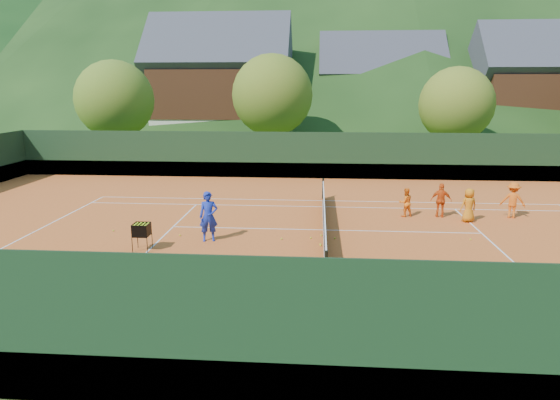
# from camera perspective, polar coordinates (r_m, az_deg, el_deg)

# --- Properties ---
(ground) EXTENTS (400.00, 400.00, 0.00)m
(ground) POSITION_cam_1_polar(r_m,az_deg,el_deg) (20.87, 5.04, -3.48)
(ground) COLOR #32551A
(ground) RESTS_ON ground
(clay_court) EXTENTS (40.00, 24.00, 0.02)m
(clay_court) POSITION_cam_1_polar(r_m,az_deg,el_deg) (20.87, 5.04, -3.46)
(clay_court) COLOR #C5571F
(clay_court) RESTS_ON ground
(coach) EXTENTS (0.79, 0.61, 1.94)m
(coach) POSITION_cam_1_polar(r_m,az_deg,el_deg) (19.30, -8.17, -1.88)
(coach) COLOR #192CA5
(coach) RESTS_ON clay_court
(student_a) EXTENTS (0.76, 0.67, 1.33)m
(student_a) POSITION_cam_1_polar(r_m,az_deg,el_deg) (23.50, 14.15, -0.25)
(student_a) COLOR orange
(student_a) RESTS_ON clay_court
(student_b) EXTENTS (0.97, 0.52, 1.57)m
(student_b) POSITION_cam_1_polar(r_m,az_deg,el_deg) (23.79, 17.92, -0.04)
(student_b) COLOR #E35314
(student_b) RESTS_ON clay_court
(student_c) EXTENTS (0.84, 0.67, 1.50)m
(student_c) POSITION_cam_1_polar(r_m,az_deg,el_deg) (23.36, 20.76, -0.56)
(student_c) COLOR orange
(student_c) RESTS_ON clay_court
(student_d) EXTENTS (1.20, 0.90, 1.64)m
(student_d) POSITION_cam_1_polar(r_m,az_deg,el_deg) (24.87, 25.06, -0.00)
(student_d) COLOR orange
(student_d) RESTS_ON clay_court
(tennis_ball_0) EXTENTS (0.07, 0.07, 0.07)m
(tennis_ball_0) POSITION_cam_1_polar(r_m,az_deg,el_deg) (19.68, 6.29, -4.37)
(tennis_ball_0) COLOR #BAD623
(tennis_ball_0) RESTS_ON clay_court
(tennis_ball_1) EXTENTS (0.07, 0.07, 0.07)m
(tennis_ball_1) POSITION_cam_1_polar(r_m,az_deg,el_deg) (18.90, 4.62, -5.06)
(tennis_ball_1) COLOR #BAD623
(tennis_ball_1) RESTS_ON clay_court
(tennis_ball_2) EXTENTS (0.07, 0.07, 0.07)m
(tennis_ball_2) POSITION_cam_1_polar(r_m,az_deg,el_deg) (19.64, 3.55, -4.35)
(tennis_ball_2) COLOR #BAD623
(tennis_ball_2) RESTS_ON clay_court
(tennis_ball_3) EXTENTS (0.07, 0.07, 0.07)m
(tennis_ball_3) POSITION_cam_1_polar(r_m,az_deg,el_deg) (18.96, -23.24, -6.04)
(tennis_ball_3) COLOR #BAD623
(tennis_ball_3) RESTS_ON clay_court
(tennis_ball_4) EXTENTS (0.07, 0.07, 0.07)m
(tennis_ball_4) POSITION_cam_1_polar(r_m,az_deg,el_deg) (21.69, -18.49, -3.34)
(tennis_ball_4) COLOR #BAD623
(tennis_ball_4) RESTS_ON clay_court
(tennis_ball_5) EXTENTS (0.07, 0.07, 0.07)m
(tennis_ball_5) POSITION_cam_1_polar(r_m,az_deg,el_deg) (15.02, -7.90, -9.97)
(tennis_ball_5) COLOR #BAD623
(tennis_ball_5) RESTS_ON clay_court
(tennis_ball_6) EXTENTS (0.07, 0.07, 0.07)m
(tennis_ball_6) POSITION_cam_1_polar(r_m,az_deg,el_deg) (17.67, 17.27, -6.90)
(tennis_ball_6) COLOR #BAD623
(tennis_ball_6) RESTS_ON clay_court
(tennis_ball_7) EXTENTS (0.07, 0.07, 0.07)m
(tennis_ball_7) POSITION_cam_1_polar(r_m,az_deg,el_deg) (15.10, -26.68, -11.17)
(tennis_ball_7) COLOR #BAD623
(tennis_ball_7) RESTS_ON clay_court
(tennis_ball_8) EXTENTS (0.07, 0.07, 0.07)m
(tennis_ball_8) POSITION_cam_1_polar(r_m,az_deg,el_deg) (13.75, -2.89, -12.10)
(tennis_ball_8) COLOR #BAD623
(tennis_ball_8) RESTS_ON clay_court
(tennis_ball_9) EXTENTS (0.07, 0.07, 0.07)m
(tennis_ball_9) POSITION_cam_1_polar(r_m,az_deg,el_deg) (13.06, 27.64, -15.07)
(tennis_ball_9) COLOR #BAD623
(tennis_ball_9) RESTS_ON clay_court
(tennis_ball_10) EXTENTS (0.07, 0.07, 0.07)m
(tennis_ball_10) POSITION_cam_1_polar(r_m,az_deg,el_deg) (16.51, 12.37, -8.01)
(tennis_ball_10) COLOR #BAD623
(tennis_ball_10) RESTS_ON clay_court
(tennis_ball_11) EXTENTS (0.07, 0.07, 0.07)m
(tennis_ball_11) POSITION_cam_1_polar(r_m,az_deg,el_deg) (19.50, 0.18, -4.45)
(tennis_ball_11) COLOR #BAD623
(tennis_ball_11) RESTS_ON clay_court
(tennis_ball_12) EXTENTS (0.07, 0.07, 0.07)m
(tennis_ball_12) POSITION_cam_1_polar(r_m,az_deg,el_deg) (13.46, 23.02, -13.76)
(tennis_ball_12) COLOR #BAD623
(tennis_ball_12) RESTS_ON clay_court
(tennis_ball_13) EXTENTS (0.07, 0.07, 0.07)m
(tennis_ball_13) POSITION_cam_1_polar(r_m,az_deg,el_deg) (13.10, 22.71, -14.47)
(tennis_ball_13) COLOR #BAD623
(tennis_ball_13) RESTS_ON clay_court
(tennis_ball_14) EXTENTS (0.07, 0.07, 0.07)m
(tennis_ball_14) POSITION_cam_1_polar(r_m,az_deg,el_deg) (20.35, -11.36, -3.97)
(tennis_ball_14) COLOR #BAD623
(tennis_ball_14) RESTS_ON clay_court
(tennis_ball_15) EXTENTS (0.07, 0.07, 0.07)m
(tennis_ball_15) POSITION_cam_1_polar(r_m,az_deg,el_deg) (12.81, 4.02, -14.09)
(tennis_ball_15) COLOR #BAD623
(tennis_ball_15) RESTS_ON clay_court
(tennis_ball_16) EXTENTS (0.07, 0.07, 0.07)m
(tennis_ball_16) POSITION_cam_1_polar(r_m,az_deg,el_deg) (20.78, 20.94, -4.22)
(tennis_ball_16) COLOR #BAD623
(tennis_ball_16) RESTS_ON clay_court
(tennis_ball_17) EXTENTS (0.07, 0.07, 0.07)m
(tennis_ball_17) POSITION_cam_1_polar(r_m,az_deg,el_deg) (15.68, 0.40, -8.84)
(tennis_ball_17) COLOR #BAD623
(tennis_ball_17) RESTS_ON clay_court
(tennis_ball_18) EXTENTS (0.07, 0.07, 0.07)m
(tennis_ball_18) POSITION_cam_1_polar(r_m,az_deg,el_deg) (14.64, -21.19, -11.39)
(tennis_ball_18) COLOR #BAD623
(tennis_ball_18) RESTS_ON clay_court
(tennis_ball_19) EXTENTS (0.07, 0.07, 0.07)m
(tennis_ball_19) POSITION_cam_1_polar(r_m,az_deg,el_deg) (16.69, 23.90, -8.63)
(tennis_ball_19) COLOR #BAD623
(tennis_ball_19) RESTS_ON clay_court
(tennis_ball_20) EXTENTS (0.07, 0.07, 0.07)m
(tennis_ball_20) POSITION_cam_1_polar(r_m,az_deg,el_deg) (13.01, 16.55, -14.18)
(tennis_ball_20) COLOR #BAD623
(tennis_ball_20) RESTS_ON clay_court
(tennis_ball_21) EXTENTS (0.07, 0.07, 0.07)m
(tennis_ball_21) POSITION_cam_1_polar(r_m,az_deg,el_deg) (12.16, -2.55, -15.63)
(tennis_ball_21) COLOR #BAD623
(tennis_ball_21) RESTS_ON clay_court
(tennis_ball_22) EXTENTS (0.07, 0.07, 0.07)m
(tennis_ball_22) POSITION_cam_1_polar(r_m,az_deg,el_deg) (13.89, 12.80, -12.15)
(tennis_ball_22) COLOR #BAD623
(tennis_ball_22) RESTS_ON clay_court
(tennis_ball_23) EXTENTS (0.07, 0.07, 0.07)m
(tennis_ball_23) POSITION_cam_1_polar(r_m,az_deg,el_deg) (20.01, 4.74, -4.04)
(tennis_ball_23) COLOR #BAD623
(tennis_ball_23) RESTS_ON clay_court
(tennis_ball_24) EXTENTS (0.07, 0.07, 0.07)m
(tennis_ball_24) POSITION_cam_1_polar(r_m,az_deg,el_deg) (15.53, -10.51, -9.30)
(tennis_ball_24) COLOR #BAD623
(tennis_ball_24) RESTS_ON clay_court
(tennis_ball_25) EXTENTS (0.07, 0.07, 0.07)m
(tennis_ball_25) POSITION_cam_1_polar(r_m,az_deg,el_deg) (18.76, 4.67, -5.20)
(tennis_ball_25) COLOR #BAD623
(tennis_ball_25) RESTS_ON clay_court
(tennis_ball_26) EXTENTS (0.07, 0.07, 0.07)m
(tennis_ball_26) POSITION_cam_1_polar(r_m,az_deg,el_deg) (15.30, 12.82, -9.75)
(tennis_ball_26) COLOR #BAD623
(tennis_ball_26) RESTS_ON clay_court
(court_lines) EXTENTS (23.83, 11.03, 0.00)m
(court_lines) POSITION_cam_1_polar(r_m,az_deg,el_deg) (20.87, 5.04, -3.42)
(court_lines) COLOR white
(court_lines) RESTS_ON clay_court
(tennis_net) EXTENTS (0.10, 12.07, 1.10)m
(tennis_net) POSITION_cam_1_polar(r_m,az_deg,el_deg) (20.73, 5.07, -2.10)
(tennis_net) COLOR black
(tennis_net) RESTS_ON clay_court
(perimeter_fence) EXTENTS (40.40, 24.24, 3.00)m
(perimeter_fence) POSITION_cam_1_polar(r_m,az_deg,el_deg) (20.55, 5.11, -0.09)
(perimeter_fence) COLOR black
(perimeter_fence) RESTS_ON clay_court
(ball_hopper) EXTENTS (0.57, 0.57, 1.00)m
(ball_hopper) POSITION_cam_1_polar(r_m,az_deg,el_deg) (18.76, -15.54, -3.36)
(ball_hopper) COLOR black
(ball_hopper) RESTS_ON clay_court
(chalet_left) EXTENTS (13.80, 9.93, 12.92)m
(chalet_left) POSITION_cam_1_polar(r_m,az_deg,el_deg) (50.97, -6.75, 12.52)
(chalet_left) COLOR beige
(chalet_left) RESTS_ON ground
(chalet_mid) EXTENTS (12.65, 8.82, 11.45)m
(chalet_mid) POSITION_cam_1_polar(r_m,az_deg,el_deg) (54.41, 11.27, 11.69)
(chalet_mid) COLOR beige
(chalet_mid) RESTS_ON ground
(chalet_right) EXTENTS (11.50, 8.82, 11.91)m
(chalet_right) POSITION_cam_1_polar(r_m,az_deg,el_deg) (54.00, 26.99, 10.84)
(chalet_right) COLOR beige
(chalet_right) RESTS_ON ground
(tree_a) EXTENTS (6.00, 6.00, 7.88)m
(tree_a) POSITION_cam_1_polar(r_m,az_deg,el_deg) (41.16, -18.38, 10.83)
(tree_a) COLOR #3D2618
(tree_a) RESTS_ON ground
(tree_b) EXTENTS (6.40, 6.40, 8.40)m
(tree_b) POSITION_cam_1_polar(r_m,az_deg,el_deg) (40.21, -0.91, 11.90)
(tree_b) COLOR #42291A
(tree_b) RESTS_ON ground
(tree_c) EXTENTS (5.60, 5.60, 7.35)m
(tree_c) POSITION_cam_1_polar(r_m,az_deg,el_deg) (40.39, 19.48, 10.27)
(tree_c) COLOR #3D2818
(tree_c) RESTS_ON ground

